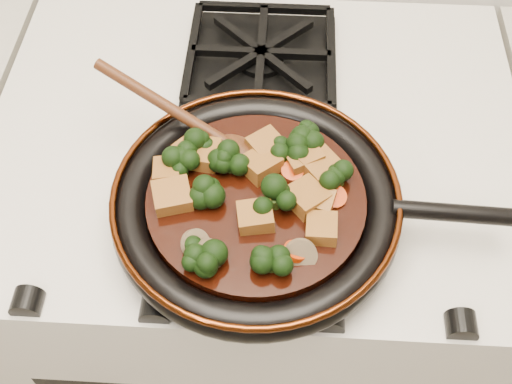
{
  "coord_description": "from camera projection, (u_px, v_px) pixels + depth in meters",
  "views": [
    {
      "loc": [
        0.03,
        1.1,
        1.59
      ],
      "look_at": [
        0.01,
        1.54,
        0.97
      ],
      "focal_mm": 45.0,
      "sensor_mm": 36.0,
      "label": 1
    }
  ],
  "objects": [
    {
      "name": "stove",
      "position": [
        256.0,
        282.0,
        1.27
      ],
      "size": [
        0.76,
        0.6,
        0.9
      ],
      "primitive_type": "cube",
      "color": "beige",
      "rests_on": "ground"
    },
    {
      "name": "burner_grate_front",
      "position": [
        249.0,
        209.0,
        0.81
      ],
      "size": [
        0.23,
        0.23,
        0.03
      ],
      "primitive_type": null,
      "color": "black",
      "rests_on": "stove"
    },
    {
      "name": "burner_grate_back",
      "position": [
        261.0,
        57.0,
        0.97
      ],
      "size": [
        0.23,
        0.23,
        0.03
      ],
      "primitive_type": null,
      "color": "black",
      "rests_on": "stove"
    },
    {
      "name": "skillet",
      "position": [
        258.0,
        205.0,
        0.78
      ],
      "size": [
        0.48,
        0.35,
        0.05
      ],
      "rotation": [
        0.0,
        0.0,
        -0.04
      ],
      "color": "black",
      "rests_on": "burner_grate_front"
    },
    {
      "name": "braising_sauce",
      "position": [
        256.0,
        202.0,
        0.77
      ],
      "size": [
        0.26,
        0.26,
        0.02
      ],
      "primitive_type": "cylinder",
      "color": "black",
      "rests_on": "skillet"
    },
    {
      "name": "tofu_cube_0",
      "position": [
        194.0,
        149.0,
        0.8
      ],
      "size": [
        0.06,
        0.06,
        0.02
      ],
      "primitive_type": "cube",
      "rotation": [
        -0.06,
        0.04,
        2.37
      ],
      "color": "brown",
      "rests_on": "braising_sauce"
    },
    {
      "name": "tofu_cube_1",
      "position": [
        266.0,
        146.0,
        0.8
      ],
      "size": [
        0.06,
        0.06,
        0.03
      ],
      "primitive_type": "cube",
      "rotation": [
        0.08,
        0.03,
        0.7
      ],
      "color": "brown",
      "rests_on": "braising_sauce"
    },
    {
      "name": "tofu_cube_2",
      "position": [
        320.0,
        167.0,
        0.78
      ],
      "size": [
        0.06,
        0.06,
        0.03
      ],
      "primitive_type": "cube",
      "rotation": [
        0.04,
        -0.04,
        2.26
      ],
      "color": "brown",
      "rests_on": "braising_sauce"
    },
    {
      "name": "tofu_cube_3",
      "position": [
        303.0,
        157.0,
        0.79
      ],
      "size": [
        0.06,
        0.06,
        0.03
      ],
      "primitive_type": "cube",
      "rotation": [
        -0.12,
        0.07,
        2.03
      ],
      "color": "brown",
      "rests_on": "braising_sauce"
    },
    {
      "name": "tofu_cube_4",
      "position": [
        261.0,
        165.0,
        0.78
      ],
      "size": [
        0.06,
        0.06,
        0.03
      ],
      "primitive_type": "cube",
      "rotation": [
        -0.1,
        0.09,
        0.74
      ],
      "color": "brown",
      "rests_on": "braising_sauce"
    },
    {
      "name": "tofu_cube_5",
      "position": [
        168.0,
        171.0,
        0.78
      ],
      "size": [
        0.04,
        0.04,
        0.03
      ],
      "primitive_type": "cube",
      "rotation": [
        -0.11,
        0.07,
        1.68
      ],
      "color": "brown",
      "rests_on": "braising_sauce"
    },
    {
      "name": "tofu_cube_6",
      "position": [
        172.0,
        197.0,
        0.76
      ],
      "size": [
        0.05,
        0.05,
        0.02
      ],
      "primitive_type": "cube",
      "rotation": [
        -0.01,
        -0.01,
        1.86
      ],
      "color": "brown",
      "rests_on": "braising_sauce"
    },
    {
      "name": "tofu_cube_7",
      "position": [
        256.0,
        217.0,
        0.74
      ],
      "size": [
        0.05,
        0.05,
        0.03
      ],
      "primitive_type": "cube",
      "rotation": [
        -0.05,
        -0.08,
        0.17
      ],
      "color": "brown",
      "rests_on": "braising_sauce"
    },
    {
      "name": "tofu_cube_8",
      "position": [
        319.0,
        201.0,
        0.75
      ],
      "size": [
        0.04,
        0.04,
        0.02
      ],
      "primitive_type": "cube",
      "rotation": [
        -0.1,
        0.03,
        2.86
      ],
      "color": "brown",
      "rests_on": "braising_sauce"
    },
    {
      "name": "tofu_cube_9",
      "position": [
        322.0,
        229.0,
        0.73
      ],
      "size": [
        0.04,
        0.04,
        0.02
      ],
      "primitive_type": "cube",
      "rotation": [
        0.08,
        0.05,
        3.1
      ],
      "color": "brown",
      "rests_on": "braising_sauce"
    },
    {
      "name": "tofu_cube_10",
      "position": [
        306.0,
        198.0,
        0.76
      ],
      "size": [
        0.06,
        0.06,
        0.03
      ],
      "primitive_type": "cube",
      "rotation": [
        -0.04,
        0.08,
        0.71
      ],
      "color": "brown",
      "rests_on": "braising_sauce"
    },
    {
      "name": "tofu_cube_11",
      "position": [
        203.0,
        154.0,
        0.79
      ],
      "size": [
        0.05,
        0.05,
        0.03
      ],
      "primitive_type": "cube",
      "rotation": [
        0.05,
        0.02,
        3.02
      ],
      "color": "brown",
      "rests_on": "braising_sauce"
    },
    {
      "name": "broccoli_floret_0",
      "position": [
        305.0,
        141.0,
        0.81
      ],
      "size": [
        0.08,
        0.08,
        0.05
      ],
      "primitive_type": null,
      "rotation": [
        -0.02,
        0.03,
        0.8
      ],
      "color": "black",
      "rests_on": "braising_sauce"
    },
    {
      "name": "broccoli_floret_1",
      "position": [
        289.0,
        149.0,
        0.8
      ],
      "size": [
        0.07,
        0.08,
        0.06
      ],
      "primitive_type": null,
      "rotation": [
        0.08,
        0.24,
        1.88
      ],
      "color": "black",
      "rests_on": "braising_sauce"
    },
    {
      "name": "broccoli_floret_2",
      "position": [
        230.0,
        164.0,
        0.78
      ],
      "size": [
        0.08,
        0.09,
        0.07
      ],
      "primitive_type": null,
      "rotation": [
        0.2,
        -0.11,
        0.42
      ],
      "color": "black",
      "rests_on": "braising_sauce"
    },
    {
      "name": "broccoli_floret_3",
      "position": [
        195.0,
        150.0,
        0.8
      ],
      "size": [
        0.07,
        0.08,
        0.07
      ],
      "primitive_type": null,
      "rotation": [
        -0.25,
        0.14,
        2.94
      ],
      "color": "black",
      "rests_on": "braising_sauce"
    },
    {
      "name": "broccoli_floret_4",
      "position": [
        204.0,
        189.0,
        0.76
      ],
      "size": [
        0.07,
        0.08,
        0.06
      ],
      "primitive_type": null,
      "rotation": [
        0.09,
        0.13,
        1.81
      ],
      "color": "black",
      "rests_on": "braising_sauce"
    },
    {
      "name": "broccoli_floret_5",
      "position": [
        203.0,
        256.0,
        0.71
      ],
      "size": [
        0.09,
        0.09,
        0.06
      ],
      "primitive_type": null,
      "rotation": [
        -0.18,
        0.01,
        2.2
      ],
      "color": "black",
      "rests_on": "braising_sauce"
    },
    {
      "name": "broccoli_floret_6",
      "position": [
        271.0,
        263.0,
        0.7
      ],
      "size": [
        0.07,
        0.07,
        0.06
      ],
      "primitive_type": null,
      "rotation": [
        0.09,
        0.05,
        2.94
      ],
      "color": "black",
      "rests_on": "braising_sauce"
    },
    {
      "name": "broccoli_floret_7",
      "position": [
        182.0,
        169.0,
        0.77
      ],
      "size": [
        0.08,
        0.08,
        0.07
      ],
      "primitive_type": null,
      "rotation": [
        -0.25,
        -0.03,
        1.9
      ],
      "color": "black",
      "rests_on": "braising_sauce"
    },
    {
      "name": "broccoli_floret_8",
      "position": [
        275.0,
        200.0,
        0.75
      ],
      "size": [
        0.07,
        0.07,
        0.06
      ],
      "primitive_type": null,
      "rotation": [
        -0.07,
        0.04,
        1.67
      ],
      "color": "black",
      "rests_on": "braising_sauce"
    },
    {
      "name": "broccoli_floret_9",
      "position": [
        340.0,
        177.0,
        0.77
      ],
      "size": [
        0.07,
        0.08,
        0.06
      ],
      "primitive_type": null,
      "rotation": [
        -0.04,
        -0.0,
        2.65
      ],
      "color": "black",
      "rests_on": "braising_sauce"
    },
    {
      "name": "carrot_coin_0",
      "position": [
        313.0,
        160.0,
        0.79
      ],
      "size": [
        0.03,
        0.03,
        0.02
      ],
      "primitive_type": "cylinder",
      "rotation": [
        -0.26,
        -0.34,
        0.0
      ],
      "color": "#C73205",
      "rests_on": "braising_sauce"
    },
    {
      "name": "carrot_coin_1",
      "position": [
        295.0,
        251.0,
        0.72
      ],
      "size": [
        0.03,
        0.03,
        0.02
      ],
      "primitive_type": "cylinder",
      "rotation": [
        -0.22,
        0.29,
        0.0
      ],
      "color": "#C73205",
      "rests_on": "braising_sauce"
    },
    {
      "name": "carrot_coin_2",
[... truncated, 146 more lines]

